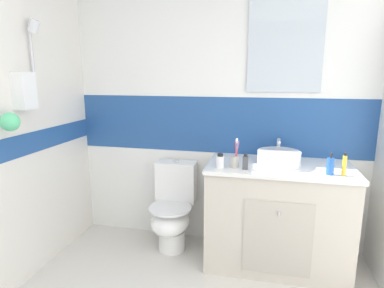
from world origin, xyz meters
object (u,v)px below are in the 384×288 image
(sink_basin, at_px, (279,157))
(perfume_flask_small, at_px, (245,162))
(toothpaste_tube_upright, at_px, (344,165))
(lotion_bottle_short, at_px, (220,161))
(soap_dispenser, at_px, (330,166))
(toothbrush_cup, at_px, (235,160))
(toilet, at_px, (173,210))

(sink_basin, bearing_deg, perfume_flask_small, -142.76)
(toothpaste_tube_upright, height_order, lotion_bottle_short, toothpaste_tube_upright)
(soap_dispenser, xyz_separation_m, lotion_bottle_short, (-0.78, -0.00, -0.01))
(toothbrush_cup, bearing_deg, perfume_flask_small, -23.00)
(sink_basin, height_order, lotion_bottle_short, sink_basin)
(soap_dispenser, bearing_deg, toothbrush_cup, 177.50)
(toothpaste_tube_upright, bearing_deg, toilet, 170.11)
(toilet, distance_m, perfume_flask_small, 0.87)
(toothpaste_tube_upright, relative_size, lotion_bottle_short, 1.50)
(sink_basin, height_order, toothbrush_cup, toothbrush_cup)
(sink_basin, bearing_deg, toilet, 176.87)
(sink_basin, height_order, toilet, sink_basin)
(soap_dispenser, height_order, perfume_flask_small, soap_dispenser)
(toothbrush_cup, bearing_deg, toothpaste_tube_upright, -2.24)
(perfume_flask_small, bearing_deg, toothbrush_cup, 157.00)
(toilet, relative_size, soap_dispenser, 4.89)
(toothbrush_cup, xyz_separation_m, toothpaste_tube_upright, (0.76, -0.03, 0.02))
(perfume_flask_small, bearing_deg, toothpaste_tube_upright, 0.43)
(soap_dispenser, distance_m, perfume_flask_small, 0.59)
(toilet, bearing_deg, sink_basin, -3.13)
(toothpaste_tube_upright, bearing_deg, toothbrush_cup, 177.76)
(toothbrush_cup, height_order, soap_dispenser, toothbrush_cup)
(toilet, height_order, soap_dispenser, soap_dispenser)
(toothbrush_cup, bearing_deg, soap_dispenser, -2.50)
(perfume_flask_small, relative_size, toothpaste_tube_upright, 0.73)
(soap_dispenser, height_order, toothpaste_tube_upright, toothpaste_tube_upright)
(toothpaste_tube_upright, bearing_deg, sink_basin, 157.31)
(toilet, bearing_deg, toothbrush_cup, -19.79)
(perfume_flask_small, bearing_deg, soap_dispenser, 0.54)
(perfume_flask_small, distance_m, toothpaste_tube_upright, 0.68)
(toilet, xyz_separation_m, perfume_flask_small, (0.64, -0.23, 0.54))
(perfume_flask_small, distance_m, lotion_bottle_short, 0.19)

